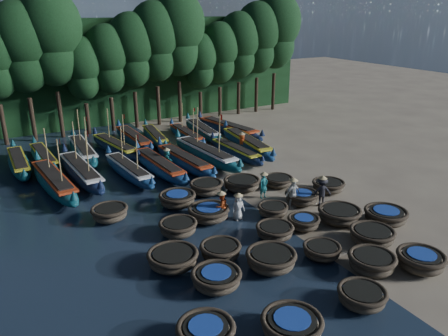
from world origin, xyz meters
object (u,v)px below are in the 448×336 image
long_boat_8 (247,143)px  fisherman_1 (264,184)px  coracle_10 (173,258)px  long_boat_16 (202,131)px  coracle_23 (242,184)px  long_boat_7 (235,151)px  coracle_16 (209,213)px  long_boat_5 (184,161)px  coracle_0 (206,333)px  long_boat_15 (186,135)px  coracle_2 (362,296)px  fisherman_6 (242,142)px  coracle_9 (386,215)px  long_boat_13 (134,139)px  coracle_3 (372,262)px  coracle_20 (110,213)px  coracle_5 (216,278)px  long_boat_1 (54,182)px  coracle_12 (275,231)px  fisherman_0 (238,206)px  coracle_6 (271,259)px  coracle_17 (273,210)px  long_boat_4 (159,166)px  coracle_1 (292,325)px  coracle_4 (421,260)px  coracle_22 (206,187)px  long_boat_3 (128,170)px  coracle_24 (278,181)px  long_boat_14 (155,137)px  coracle_18 (302,197)px  long_boat_2 (81,172)px  long_boat_11 (83,150)px  coracle_13 (304,222)px  long_boat_17 (228,129)px  coracle_15 (178,227)px  coracle_7 (322,250)px  long_boat_10 (44,157)px  coracle_21 (177,199)px  fisherman_3 (322,191)px  long_boat_6 (206,154)px  coracle_8 (372,235)px  fisherman_2 (221,205)px

long_boat_8 → fisherman_1: fisherman_1 is taller
coracle_10 → long_boat_16: bearing=59.4°
coracle_23 → long_boat_7: size_ratio=0.39×
long_boat_7 → coracle_16: bearing=-131.1°
long_boat_5 → long_boat_16: (4.87, 6.72, -0.01)m
coracle_0 → long_boat_15: (9.88, 22.66, 0.02)m
coracle_2 → fisherman_6: (6.02, 18.46, 0.46)m
coracle_9 → fisherman_6: 14.13m
long_boat_5 → long_boat_13: (-1.34, 7.21, -0.00)m
coracle_3 → coracle_20: bearing=129.1°
coracle_5 → long_boat_1: (-3.97, 14.06, 0.16)m
long_boat_1 → fisherman_1: bearing=-39.8°
coracle_12 → fisherman_1: bearing=61.9°
coracle_23 → fisherman_0: fisherman_0 is taller
coracle_6 → long_boat_16: long_boat_16 is taller
coracle_17 → long_boat_4: (-2.94, 9.41, 0.17)m
coracle_1 → coracle_5: bearing=104.0°
coracle_0 → coracle_4: size_ratio=0.87×
coracle_5 → coracle_22: 9.66m
coracle_4 → long_boat_3: long_boat_3 is taller
coracle_20 → coracle_24: coracle_20 is taller
coracle_2 → long_boat_16: size_ratio=0.26×
coracle_0 → coracle_3: (8.35, 0.35, 0.00)m
coracle_5 → long_boat_14: 21.55m
coracle_18 → long_boat_2: long_boat_2 is taller
long_boat_1 → long_boat_11: 6.50m
long_boat_7 → long_boat_13: long_boat_13 is taller
coracle_4 → coracle_13: bearing=110.0°
long_boat_17 → fisherman_0: (-7.95, -14.68, 0.20)m
coracle_15 → fisherman_0: 3.58m
coracle_7 → long_boat_4: size_ratio=0.24×
coracle_6 → coracle_3: bearing=-32.8°
long_boat_4 → long_boat_10: long_boat_4 is taller
coracle_10 → long_boat_1: 12.15m
coracle_21 → coracle_22: 2.38m
coracle_2 → coracle_6: bearing=112.2°
long_boat_7 → fisherman_1: fisherman_1 is taller
coracle_7 → coracle_4: bearing=-43.6°
coracle_4 → coracle_15: coracle_4 is taller
coracle_9 → fisherman_0: (-6.63, 4.30, 0.36)m
long_boat_2 → fisherman_3: size_ratio=4.51×
coracle_16 → long_boat_6: 9.72m
coracle_21 → long_boat_8: long_boat_8 is taller
coracle_23 → long_boat_5: (-1.45, 5.50, 0.11)m
coracle_8 → fisherman_2: (-5.15, 5.89, 0.42)m
long_boat_2 → coracle_15: bearing=-79.2°
long_boat_2 → fisherman_1: bearing=-46.5°
coracle_20 → long_boat_10: long_boat_10 is taller
long_boat_2 → long_boat_6: size_ratio=0.96×
coracle_22 → long_boat_6: (2.81, 5.49, 0.15)m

